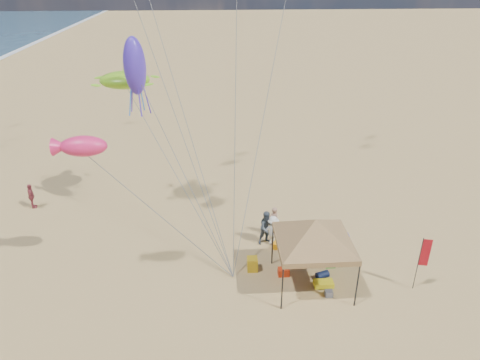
{
  "coord_description": "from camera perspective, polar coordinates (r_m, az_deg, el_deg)",
  "views": [
    {
      "loc": [
        -1.3,
        -16.23,
        13.51
      ],
      "look_at": [
        0.0,
        3.0,
        4.0
      ],
      "focal_mm": 32.66,
      "sensor_mm": 36.0,
      "label": 1
    }
  ],
  "objects": [
    {
      "name": "person_near_a",
      "position": [
        24.12,
        4.4,
        -5.4
      ],
      "size": [
        0.76,
        0.65,
        1.75
      ],
      "primitive_type": "imported",
      "rotation": [
        0.0,
        0.0,
        3.59
      ],
      "color": "#A5785E",
      "rests_on": "ground"
    },
    {
      "name": "bag_orange",
      "position": [
        23.52,
        4.74,
        -8.37
      ],
      "size": [
        0.54,
        0.69,
        0.36
      ],
      "primitive_type": "cylinder",
      "rotation": [
        0.0,
        1.57,
        1.22
      ],
      "color": "orange",
      "rests_on": "ground"
    },
    {
      "name": "person_far_a",
      "position": [
        29.62,
        -25.61,
        -1.92
      ],
      "size": [
        0.67,
        1.02,
        1.62
      ],
      "primitive_type": "imported",
      "rotation": [
        0.0,
        0.0,
        1.88
      ],
      "color": "#923841",
      "rests_on": "ground"
    },
    {
      "name": "ground",
      "position": [
        21.16,
        0.56,
        -13.42
      ],
      "size": [
        280.0,
        280.0,
        0.0
      ],
      "primitive_type": "plane",
      "color": "tan",
      "rests_on": "ground"
    },
    {
      "name": "fish_kite",
      "position": [
        19.1,
        -19.76,
        4.18
      ],
      "size": [
        2.17,
        1.7,
        0.86
      ],
      "primitive_type": "ellipsoid",
      "rotation": [
        0.0,
        0.0,
        -0.43
      ],
      "color": "#E72563",
      "rests_on": "ground"
    },
    {
      "name": "cooler_blue",
      "position": [
        24.61,
        13.37,
        -7.31
      ],
      "size": [
        0.54,
        0.38,
        0.38
      ],
      "primitive_type": "cube",
      "color": "#2716B8",
      "rests_on": "ground"
    },
    {
      "name": "canopy_tent",
      "position": [
        19.53,
        9.86,
        -5.44
      ],
      "size": [
        6.58,
        6.58,
        4.05
      ],
      "color": "black",
      "rests_on": "ground"
    },
    {
      "name": "turtle_kite",
      "position": [
        25.04,
        -14.82,
        12.52
      ],
      "size": [
        2.84,
        2.34,
        0.9
      ],
      "primitive_type": "ellipsoid",
      "rotation": [
        0.0,
        0.0,
        -0.07
      ],
      "color": "#7EC81E",
      "rests_on": "ground"
    },
    {
      "name": "feather_flag",
      "position": [
        21.38,
        22.85,
        -9.08
      ],
      "size": [
        0.42,
        0.11,
        2.79
      ],
      "color": "black",
      "rests_on": "ground"
    },
    {
      "name": "person_near_c",
      "position": [
        23.38,
        4.31,
        -6.61
      ],
      "size": [
        1.23,
        0.93,
        1.69
      ],
      "primitive_type": "imported",
      "rotation": [
        0.0,
        0.0,
        2.83
      ],
      "color": "silver",
      "rests_on": "ground"
    },
    {
      "name": "bag_navy",
      "position": [
        21.75,
        10.72,
        -12.09
      ],
      "size": [
        0.69,
        0.54,
        0.36
      ],
      "primitive_type": "cylinder",
      "rotation": [
        0.0,
        1.57,
        0.35
      ],
      "color": "#0C1536",
      "rests_on": "ground"
    },
    {
      "name": "crate_grey",
      "position": [
        20.82,
        11.52,
        -14.33
      ],
      "size": [
        0.34,
        0.3,
        0.28
      ],
      "primitive_type": "cube",
      "color": "slate",
      "rests_on": "ground"
    },
    {
      "name": "cooler_red",
      "position": [
        21.65,
        5.71,
        -11.86
      ],
      "size": [
        0.54,
        0.38,
        0.38
      ],
      "primitive_type": "cube",
      "color": "red",
      "rests_on": "ground"
    },
    {
      "name": "squid_kite",
      "position": [
        22.73,
        -13.59,
        14.27
      ],
      "size": [
        1.17,
        1.17,
        2.86
      ],
      "primitive_type": "ellipsoid",
      "rotation": [
        0.0,
        0.0,
        -0.06
      ],
      "color": "#482CC8",
      "rests_on": "ground"
    },
    {
      "name": "person_near_b",
      "position": [
        23.4,
        3.55,
        -6.23
      ],
      "size": [
        1.12,
        0.99,
        1.92
      ],
      "primitive_type": "imported",
      "rotation": [
        0.0,
        0.0,
        0.34
      ],
      "color": "#3A454F",
      "rests_on": "ground"
    },
    {
      "name": "beach_cart",
      "position": [
        21.22,
        10.86,
        -13.15
      ],
      "size": [
        0.9,
        0.5,
        0.24
      ],
      "primitive_type": "cube",
      "color": "yellow",
      "rests_on": "ground"
    },
    {
      "name": "chair_green",
      "position": [
        22.51,
        11.69,
        -10.15
      ],
      "size": [
        0.5,
        0.5,
        0.7
      ],
      "primitive_type": "cube",
      "color": "#17811A",
      "rests_on": "ground"
    },
    {
      "name": "chair_yellow",
      "position": [
        21.78,
        1.62,
        -10.92
      ],
      "size": [
        0.5,
        0.5,
        0.7
      ],
      "primitive_type": "cube",
      "color": "gold",
      "rests_on": "ground"
    }
  ]
}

